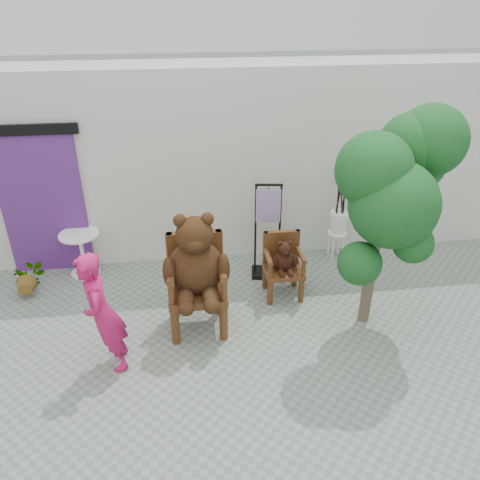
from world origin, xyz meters
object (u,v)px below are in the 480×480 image
(person, at_px, (103,314))
(cafe_table, at_px, (82,249))
(display_stand, at_px, (267,241))
(chair_small, at_px, (283,261))
(chair_big, at_px, (196,267))
(tree, at_px, (401,174))
(stool_bucket, at_px, (339,222))

(person, relative_size, cafe_table, 2.16)
(cafe_table, xyz_separation_m, display_stand, (2.81, -0.40, 0.14))
(chair_small, distance_m, display_stand, 0.56)
(chair_big, relative_size, tree, 0.58)
(cafe_table, relative_size, stool_bucket, 0.48)
(display_stand, relative_size, tree, 0.53)
(person, xyz_separation_m, display_stand, (2.19, 1.73, -0.18))
(cafe_table, height_order, stool_bucket, stool_bucket)
(stool_bucket, bearing_deg, person, -148.20)
(person, bearing_deg, stool_bucket, 112.48)
(chair_small, height_order, display_stand, display_stand)
(chair_big, relative_size, cafe_table, 2.35)
(display_stand, bearing_deg, stool_bucket, 25.80)
(chair_big, bearing_deg, stool_bucket, 33.21)
(cafe_table, bearing_deg, chair_big, -42.16)
(cafe_table, bearing_deg, chair_small, -17.59)
(chair_small, distance_m, stool_bucket, 1.45)
(chair_big, distance_m, chair_small, 1.44)
(chair_big, xyz_separation_m, display_stand, (1.11, 1.14, -0.34))
(chair_small, xyz_separation_m, tree, (1.13, -0.79, 1.54))
(cafe_table, distance_m, display_stand, 2.85)
(display_stand, bearing_deg, tree, -38.28)
(chair_big, height_order, stool_bucket, chair_big)
(stool_bucket, bearing_deg, display_stand, -162.31)
(cafe_table, distance_m, tree, 4.73)
(person, height_order, tree, tree)
(cafe_table, distance_m, stool_bucket, 4.06)
(stool_bucket, bearing_deg, chair_big, -146.79)
(person, relative_size, tree, 0.53)
(chair_small, xyz_separation_m, stool_bucket, (1.10, 0.93, 0.09))
(display_stand, bearing_deg, chair_small, -67.78)
(tree, bearing_deg, cafe_table, 157.08)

